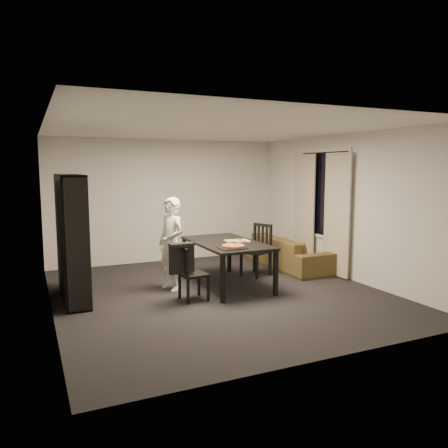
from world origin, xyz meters
name	(u,v)px	position (x,y,z in m)	size (l,w,h in m)	color
room	(218,212)	(0.00, 0.00, 1.30)	(5.01, 5.51, 2.61)	black
window_pane	(324,194)	(2.48, 0.60, 1.50)	(0.02, 1.40, 1.60)	black
window_frame	(323,194)	(2.48, 0.60, 1.50)	(0.03, 1.52, 1.72)	white
curtain_left	(337,215)	(2.40, 0.08, 1.15)	(0.03, 0.70, 2.25)	#B8B39D
curtain_right	(304,210)	(2.40, 1.12, 1.15)	(0.03, 0.70, 2.25)	#B8B39D
bookshelf	(72,238)	(-2.16, 0.60, 0.95)	(0.35, 1.50, 1.90)	black
dining_table	(226,246)	(0.30, 0.33, 0.69)	(1.01, 1.82, 0.76)	black
chair_left	(189,270)	(-0.58, -0.21, 0.47)	(0.41, 0.41, 0.83)	black
chair_right	(259,246)	(1.17, 0.77, 0.55)	(0.58, 0.58, 0.96)	black
draped_jacket	(182,257)	(-0.69, -0.22, 0.68)	(0.39, 0.19, 0.46)	black
person	(171,244)	(-0.63, 0.49, 0.76)	(0.56, 0.37, 1.53)	white
baking_tray	(232,248)	(0.12, -0.27, 0.76)	(0.40, 0.32, 0.01)	black
pepperoni_pizza	(233,246)	(0.17, -0.20, 0.79)	(0.35, 0.35, 0.03)	#AA5B31
kitchen_towel	(237,241)	(0.49, 0.32, 0.76)	(0.40, 0.30, 0.01)	white
pizza_slices	(236,241)	(0.45, 0.29, 0.77)	(0.37, 0.31, 0.01)	gold
sofa	(289,252)	(2.03, 1.09, 0.31)	(2.15, 0.84, 0.63)	#3E2E18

